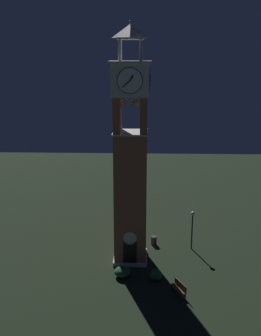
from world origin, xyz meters
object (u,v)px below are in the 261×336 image
(clock_tower, at_px, (131,166))
(trash_bin, at_px, (154,240))
(park_bench, at_px, (179,288))
(lamp_post, at_px, (192,223))

(clock_tower, relative_size, trash_bin, 24.26)
(park_bench, relative_size, trash_bin, 2.04)
(clock_tower, xyz_separation_m, lamp_post, (5.43, 2.20, -5.76))
(clock_tower, height_order, trash_bin, clock_tower)
(lamp_post, bearing_deg, park_bench, -102.82)
(park_bench, height_order, lamp_post, lamp_post)
(clock_tower, distance_m, trash_bin, 8.65)
(clock_tower, distance_m, lamp_post, 8.22)
(clock_tower, distance_m, park_bench, 10.13)
(lamp_post, bearing_deg, trash_bin, 167.36)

